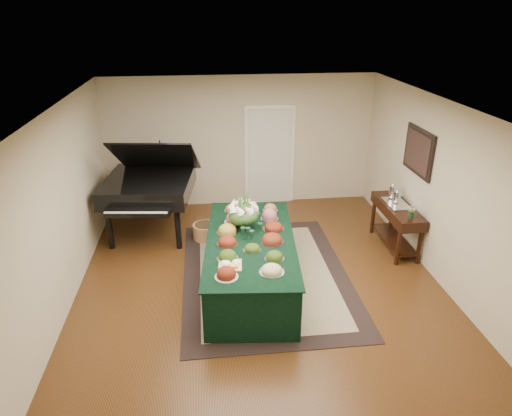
{
  "coord_description": "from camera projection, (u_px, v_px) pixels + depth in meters",
  "views": [
    {
      "loc": [
        -0.76,
        -6.12,
        3.93
      ],
      "look_at": [
        0.0,
        0.3,
        1.05
      ],
      "focal_mm": 32.0,
      "sensor_mm": 36.0,
      "label": 1
    }
  ],
  "objects": [
    {
      "name": "kitchen_doorway",
      "position": [
        270.0,
        157.0,
        9.58
      ],
      "size": [
        1.05,
        0.07,
        2.1
      ],
      "color": "white",
      "rests_on": "ground"
    },
    {
      "name": "food_platters",
      "position": [
        250.0,
        234.0,
        6.73
      ],
      "size": [
        1.12,
        2.3,
        0.14
      ],
      "color": "silver",
      "rests_on": "buffet_table"
    },
    {
      "name": "floral_centerpiece",
      "position": [
        243.0,
        211.0,
        6.92
      ],
      "size": [
        0.48,
        0.48,
        0.48
      ],
      "color": "#14321F",
      "rests_on": "buffet_table"
    },
    {
      "name": "buffet_table",
      "position": [
        251.0,
        262.0,
        6.85
      ],
      "size": [
        1.53,
        2.84,
        0.79
      ],
      "color": "black",
      "rests_on": "ground"
    },
    {
      "name": "ground",
      "position": [
        258.0,
        276.0,
        7.24
      ],
      "size": [
        6.0,
        6.0,
        0.0
      ],
      "primitive_type": "plane",
      "color": "black",
      "rests_on": "ground"
    },
    {
      "name": "pink_bouquet",
      "position": [
        412.0,
        210.0,
        7.28
      ],
      "size": [
        0.16,
        0.16,
        0.21
      ],
      "color": "#14321F",
      "rests_on": "mahogany_sideboard"
    },
    {
      "name": "wicker_basket",
      "position": [
        205.0,
        231.0,
        8.35
      ],
      "size": [
        0.45,
        0.45,
        0.28
      ],
      "primitive_type": "cylinder",
      "color": "#AA7744",
      "rests_on": "ground"
    },
    {
      "name": "area_rug",
      "position": [
        265.0,
        274.0,
        7.28
      ],
      "size": [
        2.58,
        3.62,
        0.01
      ],
      "color": "black",
      "rests_on": "ground"
    },
    {
      "name": "mahogany_sideboard",
      "position": [
        397.0,
        215.0,
        7.87
      ],
      "size": [
        0.45,
        1.39,
        0.8
      ],
      "color": "black",
      "rests_on": "ground"
    },
    {
      "name": "tea_service",
      "position": [
        395.0,
        195.0,
        7.9
      ],
      "size": [
        0.34,
        0.58,
        0.3
      ],
      "color": "silver",
      "rests_on": "mahogany_sideboard"
    },
    {
      "name": "grand_piano",
      "position": [
        149.0,
        186.0,
        8.27
      ],
      "size": [
        1.81,
        1.98,
        1.85
      ],
      "color": "black",
      "rests_on": "ground"
    },
    {
      "name": "wall_painting",
      "position": [
        419.0,
        152.0,
        7.43
      ],
      "size": [
        0.05,
        0.95,
        0.75
      ],
      "color": "black",
      "rests_on": "ground"
    },
    {
      "name": "cutting_board",
      "position": [
        230.0,
        263.0,
        6.01
      ],
      "size": [
        0.33,
        0.33,
        0.1
      ],
      "color": "tan",
      "rests_on": "buffet_table"
    },
    {
      "name": "green_goblets",
      "position": [
        251.0,
        232.0,
        6.69
      ],
      "size": [
        0.34,
        0.3,
        0.18
      ],
      "color": "#14321F",
      "rests_on": "buffet_table"
    }
  ]
}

